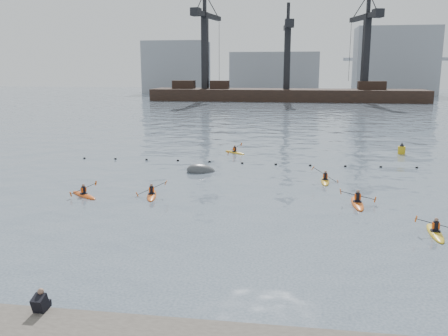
{
  "coord_description": "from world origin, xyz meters",
  "views": [
    {
      "loc": [
        2.57,
        -18.99,
        8.28
      ],
      "look_at": [
        -1.33,
        6.98,
        2.8
      ],
      "focal_mm": 38.0,
      "sensor_mm": 36.0,
      "label": 1
    }
  ],
  "objects": [
    {
      "name": "ground",
      "position": [
        0.0,
        0.0,
        0.0
      ],
      "size": [
        400.0,
        400.0,
        0.0
      ],
      "primitive_type": "plane",
      "color": "#3B4856",
      "rests_on": "ground"
    },
    {
      "name": "float_line",
      "position": [
        -0.5,
        22.53,
        0.03
      ],
      "size": [
        33.24,
        0.73,
        0.24
      ],
      "color": "black",
      "rests_on": "ground"
    },
    {
      "name": "barge_pier",
      "position": [
        -0.22,
        110.0,
        1.89
      ],
      "size": [
        72.0,
        19.3,
        29.5
      ],
      "color": "black",
      "rests_on": "ground"
    },
    {
      "name": "skyline",
      "position": [
        2.23,
        150.27,
        9.25
      ],
      "size": [
        141.0,
        28.0,
        22.0
      ],
      "color": "gray",
      "rests_on": "ground"
    },
    {
      "name": "kayaker_0",
      "position": [
        -6.74,
        10.48,
        0.09
      ],
      "size": [
        2.05,
        3.05,
        1.16
      ],
      "rotation": [
        0.0,
        0.0,
        0.25
      ],
      "color": "orange",
      "rests_on": "ground"
    },
    {
      "name": "kayaker_1",
      "position": [
        9.86,
        5.46,
        0.09
      ],
      "size": [
        2.08,
        3.11,
        1.02
      ],
      "rotation": [
        0.0,
        0.0,
        -0.06
      ],
      "color": "yellow",
      "rests_on": "ground"
    },
    {
      "name": "kayaker_2",
      "position": [
        -11.23,
        9.84,
        0.09
      ],
      "size": [
        2.66,
        2.22,
        0.98
      ],
      "rotation": [
        0.0,
        0.0,
        0.92
      ],
      "color": "#D54F14",
      "rests_on": "ground"
    },
    {
      "name": "kayaker_3",
      "position": [
        4.95,
        16.42,
        0.09
      ],
      "size": [
        2.11,
        3.0,
        1.28
      ],
      "rotation": [
        0.0,
        0.0,
        -0.04
      ],
      "color": "gold",
      "rests_on": "ground"
    },
    {
      "name": "kayaker_4",
      "position": [
        6.58,
        10.49,
        0.1
      ],
      "size": [
        2.25,
        3.33,
        1.1
      ],
      "rotation": [
        0.0,
        0.0,
        3.15
      ],
      "color": "#E65C15",
      "rests_on": "ground"
    },
    {
      "name": "kayaker_5",
      "position": [
        -3.36,
        27.76,
        0.09
      ],
      "size": [
        2.54,
        2.27,
        1.05
      ],
      "rotation": [
        0.0,
        0.0,
        0.87
      ],
      "color": "gold",
      "rests_on": "ground"
    },
    {
      "name": "mooring_buoy",
      "position": [
        -4.96,
        18.49,
        0.0
      ],
      "size": [
        3.06,
        2.44,
        1.74
      ],
      "primitive_type": "ellipsoid",
      "rotation": [
        0.0,
        0.21,
        0.42
      ],
      "color": "#414447",
      "rests_on": "ground"
    },
    {
      "name": "nav_buoy",
      "position": [
        13.17,
        29.68,
        0.4
      ],
      "size": [
        0.72,
        0.72,
        1.31
      ],
      "color": "gold",
      "rests_on": "ground"
    }
  ]
}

